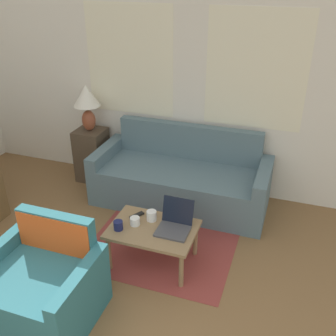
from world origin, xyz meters
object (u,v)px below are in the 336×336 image
table_lamp (87,101)px  coffee_table (153,232)px  tv_remote (137,215)px  laptop (175,223)px  cup_white (135,221)px  cup_yellow (152,216)px  armchair (43,287)px  couch (182,180)px  cup_navy (118,225)px

table_lamp → coffee_table: size_ratio=0.72×
table_lamp → tv_remote: (1.14, -1.18, -0.68)m
laptop → cup_white: size_ratio=3.41×
table_lamp → cup_yellow: (1.30, -1.19, -0.64)m
laptop → cup_yellow: bearing=167.3°
coffee_table → armchair: bearing=-125.0°
laptop → cup_white: 0.38m
coffee_table → couch: bearing=93.9°
cup_white → tv_remote: (-0.04, 0.13, -0.03)m
couch → coffee_table: bearing=-86.1°
cup_yellow → tv_remote: 0.17m
couch → cup_navy: bearing=-99.6°
laptop → table_lamp: bearing=141.3°
laptop → tv_remote: 0.42m
armchair → cup_navy: (0.32, 0.76, 0.17)m
laptop → cup_navy: size_ratio=3.61×
laptop → tv_remote: (-0.41, 0.07, -0.05)m
couch → laptop: 1.14m
table_lamp → cup_yellow: bearing=-42.3°
coffee_table → cup_navy: size_ratio=9.16×
cup_navy → tv_remote: (0.08, 0.25, -0.03)m
laptop → tv_remote: bearing=170.6°
tv_remote → armchair: bearing=-111.5°
armchair → laptop: (0.81, 0.94, 0.18)m
cup_white → tv_remote: size_ratio=0.62×
tv_remote → cup_yellow: bearing=-4.1°
cup_white → coffee_table: bearing=0.8°
armchair → tv_remote: (0.40, 1.01, 0.13)m
laptop → armchair: bearing=-130.7°
armchair → couch: bearing=75.3°
couch → cup_white: size_ratio=21.88×
coffee_table → tv_remote: tv_remote is taller
cup_navy → table_lamp: bearing=126.8°
coffee_table → cup_yellow: (-0.06, 0.12, 0.10)m
couch → tv_remote: (-0.14, -1.03, 0.13)m
table_lamp → cup_white: 1.88m
table_lamp → cup_navy: size_ratio=6.62×
table_lamp → coffee_table: 2.02m
couch → cup_navy: couch is taller
laptop → cup_yellow: (-0.25, 0.06, -0.01)m
table_lamp → laptop: bearing=-38.7°
coffee_table → cup_yellow: cup_yellow is taller
cup_yellow → tv_remote: size_ratio=0.65×
table_lamp → laptop: table_lamp is taller
couch → table_lamp: (-1.28, 0.15, 0.80)m
cup_yellow → cup_white: bearing=-135.2°
coffee_table → laptop: size_ratio=2.54×
coffee_table → cup_navy: (-0.29, -0.12, 0.09)m
laptop → cup_navy: laptop is taller
couch → cup_yellow: size_ratio=20.59×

